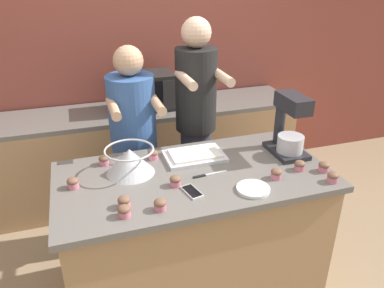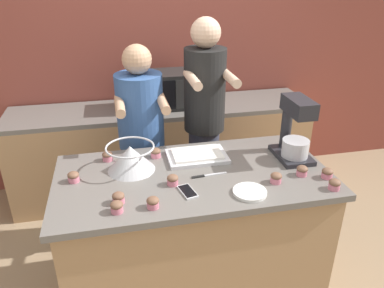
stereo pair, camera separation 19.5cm
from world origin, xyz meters
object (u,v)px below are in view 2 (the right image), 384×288
object	(u,v)px
cupcake_0	(335,184)
cupcake_8	(327,173)
cupcake_1	(118,198)
cupcake_4	(107,156)
knife	(207,175)
baking_tray	(197,156)
cupcake_9	(276,178)
cupcake_7	(173,180)
person_left	(142,146)
stand_mixer	(294,132)
cupcake_5	(117,207)
cupcake_2	(156,153)
mixing_bowl	(131,157)
microwave_oven	(157,90)
cupcake_6	(302,171)
person_right	(204,127)
cupcake_10	(73,177)
cell_phone	(188,192)
small_plate	(250,192)
cupcake_3	(153,202)

from	to	relation	value
cupcake_0	cupcake_8	world-z (taller)	same
cupcake_1	cupcake_4	world-z (taller)	same
knife	baking_tray	bearing A→B (deg)	91.44
knife	cupcake_1	world-z (taller)	cupcake_1
cupcake_9	baking_tray	bearing A→B (deg)	133.90
cupcake_0	cupcake_7	distance (m)	0.91
baking_tray	person_left	bearing A→B (deg)	123.75
stand_mixer	cupcake_9	bearing A→B (deg)	-130.08
cupcake_5	cupcake_7	distance (m)	0.38
person_left	stand_mixer	bearing A→B (deg)	-32.80
stand_mixer	cupcake_2	size ratio (longest dim) A/B	6.16
cupcake_0	mixing_bowl	bearing A→B (deg)	157.03
microwave_oven	cupcake_6	bearing A→B (deg)	-66.03
person_right	cupcake_2	bearing A→B (deg)	-136.63
mixing_bowl	knife	distance (m)	0.47
cupcake_10	cupcake_5	bearing A→B (deg)	-56.51
person_left	stand_mixer	xyz separation A→B (m)	(0.92, -0.59, 0.28)
stand_mixer	baking_tray	world-z (taller)	stand_mixer
cupcake_4	knife	bearing A→B (deg)	-29.51
cell_phone	cupcake_4	bearing A→B (deg)	131.81
cupcake_8	cupcake_1	bearing A→B (deg)	-179.94
microwave_oven	small_plate	world-z (taller)	microwave_oven
stand_mixer	cupcake_8	xyz separation A→B (m)	(0.09, -0.29, -0.15)
microwave_oven	cupcake_8	size ratio (longest dim) A/B	8.38
cupcake_3	cupcake_8	xyz separation A→B (m)	(1.04, 0.08, 0.00)
stand_mixer	cupcake_1	distance (m)	1.17
small_plate	cupcake_7	xyz separation A→B (m)	(-0.40, 0.18, 0.02)
person_left	cupcake_9	xyz separation A→B (m)	(0.69, -0.87, 0.13)
cell_phone	small_plate	world-z (taller)	small_plate
mixing_bowl	cupcake_8	size ratio (longest dim) A/B	4.48
person_right	small_plate	world-z (taller)	person_right
cupcake_3	baking_tray	bearing A→B (deg)	54.61
cupcake_7	cupcake_4	bearing A→B (deg)	133.56
cupcake_1	small_plate	bearing A→B (deg)	-4.98
cell_phone	cupcake_10	distance (m)	0.67
cupcake_0	cupcake_2	bearing A→B (deg)	147.21
small_plate	cupcake_7	world-z (taller)	cupcake_7
mixing_bowl	microwave_oven	bearing A→B (deg)	75.23
knife	cupcake_2	bearing A→B (deg)	131.10
mixing_bowl	cupcake_2	size ratio (longest dim) A/B	4.48
person_left	cupcake_7	bearing A→B (deg)	-81.96
person_right	cupcake_6	distance (m)	0.91
cupcake_9	cupcake_7	bearing A→B (deg)	169.96
mixing_bowl	cupcake_6	distance (m)	1.03
person_left	cupcake_0	xyz separation A→B (m)	(0.98, -1.00, 0.13)
person_right	cupcake_2	world-z (taller)	person_right
cupcake_3	cupcake_10	xyz separation A→B (m)	(-0.42, 0.36, 0.00)
cupcake_0	cupcake_5	xyz separation A→B (m)	(-1.20, 0.04, 0.00)
cupcake_10	cupcake_2	bearing A→B (deg)	21.95
small_plate	cupcake_0	size ratio (longest dim) A/B	2.85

